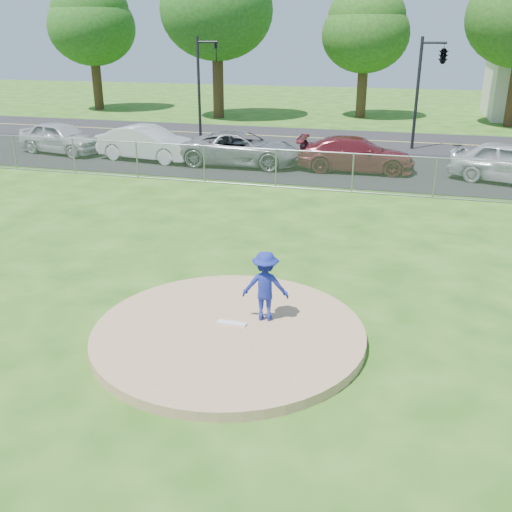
{
  "coord_description": "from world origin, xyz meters",
  "views": [
    {
      "loc": [
        3.23,
        -9.48,
        5.62
      ],
      "look_at": [
        0.0,
        2.0,
        1.0
      ],
      "focal_mm": 40.0,
      "sensor_mm": 36.0,
      "label": 1
    }
  ],
  "objects_px": {
    "tree_far_left": "(91,16)",
    "parked_car_gray": "(242,149)",
    "tree_center": "(366,23)",
    "traffic_cone": "(190,155)",
    "traffic_signal_center": "(441,57)",
    "pitcher": "(265,286)",
    "parked_car_silver": "(61,138)",
    "parked_car_white": "(148,143)",
    "parked_car_darkred": "(356,154)",
    "traffic_signal_left": "(203,79)"
  },
  "relations": [
    {
      "from": "traffic_signal_center",
      "to": "tree_far_left",
      "type": "bearing_deg",
      "value": 157.04
    },
    {
      "from": "parked_car_silver",
      "to": "pitcher",
      "type": "bearing_deg",
      "value": -124.24
    },
    {
      "from": "tree_center",
      "to": "parked_car_silver",
      "type": "relative_size",
      "value": 2.13
    },
    {
      "from": "traffic_signal_left",
      "to": "parked_car_white",
      "type": "relative_size",
      "value": 1.14
    },
    {
      "from": "traffic_signal_left",
      "to": "traffic_cone",
      "type": "distance_m",
      "value": 7.4
    },
    {
      "from": "traffic_signal_center",
      "to": "parked_car_gray",
      "type": "relative_size",
      "value": 1.02
    },
    {
      "from": "tree_far_left",
      "to": "parked_car_gray",
      "type": "relative_size",
      "value": 1.96
    },
    {
      "from": "tree_far_left",
      "to": "parked_car_silver",
      "type": "height_order",
      "value": "tree_far_left"
    },
    {
      "from": "traffic_signal_center",
      "to": "parked_car_white",
      "type": "distance_m",
      "value": 15.16
    },
    {
      "from": "tree_far_left",
      "to": "parked_car_white",
      "type": "height_order",
      "value": "tree_far_left"
    },
    {
      "from": "pitcher",
      "to": "parked_car_darkred",
      "type": "relative_size",
      "value": 0.28
    },
    {
      "from": "tree_far_left",
      "to": "traffic_cone",
      "type": "relative_size",
      "value": 14.2
    },
    {
      "from": "parked_car_silver",
      "to": "parked_car_darkred",
      "type": "relative_size",
      "value": 0.91
    },
    {
      "from": "pitcher",
      "to": "parked_car_gray",
      "type": "height_order",
      "value": "pitcher"
    },
    {
      "from": "tree_far_left",
      "to": "parked_car_gray",
      "type": "height_order",
      "value": "tree_far_left"
    },
    {
      "from": "tree_far_left",
      "to": "tree_center",
      "type": "height_order",
      "value": "tree_far_left"
    },
    {
      "from": "traffic_signal_center",
      "to": "pitcher",
      "type": "distance_m",
      "value": 21.96
    },
    {
      "from": "traffic_signal_center",
      "to": "parked_car_silver",
      "type": "height_order",
      "value": "traffic_signal_center"
    },
    {
      "from": "parked_car_silver",
      "to": "parked_car_white",
      "type": "distance_m",
      "value": 5.01
    },
    {
      "from": "parked_car_silver",
      "to": "tree_far_left",
      "type": "bearing_deg",
      "value": 36.22
    },
    {
      "from": "tree_far_left",
      "to": "parked_car_gray",
      "type": "xyz_separation_m",
      "value": [
        17.49,
        -17.42,
        -6.29
      ]
    },
    {
      "from": "parked_car_silver",
      "to": "parked_car_gray",
      "type": "bearing_deg",
      "value": -79.97
    },
    {
      "from": "tree_center",
      "to": "parked_car_silver",
      "type": "bearing_deg",
      "value": -125.98
    },
    {
      "from": "traffic_signal_center",
      "to": "tree_center",
      "type": "bearing_deg",
      "value": 112.49
    },
    {
      "from": "traffic_signal_left",
      "to": "parked_car_darkred",
      "type": "bearing_deg",
      "value": -33.37
    },
    {
      "from": "traffic_signal_center",
      "to": "pitcher",
      "type": "relative_size",
      "value": 3.85
    },
    {
      "from": "parked_car_gray",
      "to": "parked_car_silver",
      "type": "bearing_deg",
      "value": 86.93
    },
    {
      "from": "traffic_signal_left",
      "to": "parked_car_white",
      "type": "distance_m",
      "value": 7.01
    },
    {
      "from": "parked_car_gray",
      "to": "pitcher",
      "type": "bearing_deg",
      "value": -162.63
    },
    {
      "from": "traffic_cone",
      "to": "tree_center",
      "type": "bearing_deg",
      "value": 72.07
    },
    {
      "from": "pitcher",
      "to": "parked_car_darkred",
      "type": "distance_m",
      "value": 15.14
    },
    {
      "from": "traffic_signal_left",
      "to": "pitcher",
      "type": "bearing_deg",
      "value": -66.39
    },
    {
      "from": "traffic_signal_center",
      "to": "pitcher",
      "type": "height_order",
      "value": "traffic_signal_center"
    },
    {
      "from": "tree_center",
      "to": "parked_car_gray",
      "type": "bearing_deg",
      "value": -100.78
    },
    {
      "from": "parked_car_gray",
      "to": "tree_center",
      "type": "bearing_deg",
      "value": -12.2
    },
    {
      "from": "tree_center",
      "to": "traffic_cone",
      "type": "xyz_separation_m",
      "value": [
        -6.0,
        -18.54,
        -6.08
      ]
    },
    {
      "from": "traffic_signal_center",
      "to": "pitcher",
      "type": "bearing_deg",
      "value": -99.0
    },
    {
      "from": "tree_far_left",
      "to": "traffic_signal_center",
      "type": "relative_size",
      "value": 1.92
    },
    {
      "from": "traffic_signal_center",
      "to": "parked_car_gray",
      "type": "height_order",
      "value": "traffic_signal_center"
    },
    {
      "from": "parked_car_white",
      "to": "parked_car_darkred",
      "type": "xyz_separation_m",
      "value": [
        9.89,
        0.29,
        -0.07
      ]
    },
    {
      "from": "traffic_cone",
      "to": "parked_car_silver",
      "type": "bearing_deg",
      "value": 176.81
    },
    {
      "from": "parked_car_silver",
      "to": "tree_center",
      "type": "bearing_deg",
      "value": -24.3
    },
    {
      "from": "pitcher",
      "to": "traffic_cone",
      "type": "bearing_deg",
      "value": -72.08
    },
    {
      "from": "traffic_signal_left",
      "to": "parked_car_gray",
      "type": "height_order",
      "value": "traffic_signal_left"
    },
    {
      "from": "tree_center",
      "to": "traffic_signal_left",
      "type": "relative_size",
      "value": 1.76
    },
    {
      "from": "parked_car_white",
      "to": "traffic_signal_center",
      "type": "bearing_deg",
      "value": -56.34
    },
    {
      "from": "pitcher",
      "to": "traffic_cone",
      "type": "height_order",
      "value": "pitcher"
    },
    {
      "from": "pitcher",
      "to": "parked_car_silver",
      "type": "distance_m",
      "value": 21.21
    },
    {
      "from": "traffic_signal_left",
      "to": "traffic_signal_center",
      "type": "height_order",
      "value": "same"
    },
    {
      "from": "tree_far_left",
      "to": "parked_car_white",
      "type": "distance_m",
      "value": 22.59
    }
  ]
}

